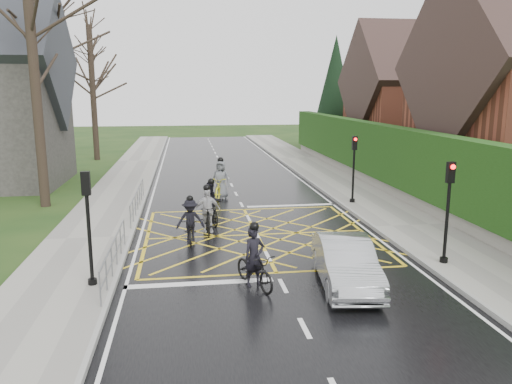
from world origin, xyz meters
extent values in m
plane|color=black|center=(0.00, 0.00, 0.00)|extent=(120.00, 120.00, 0.00)
cube|color=black|center=(0.00, 0.00, 0.01)|extent=(9.00, 80.00, 0.01)
cube|color=gray|center=(6.00, 0.00, 0.07)|extent=(3.00, 80.00, 0.15)
cube|color=gray|center=(-6.00, 0.00, 0.07)|extent=(3.00, 80.00, 0.15)
cube|color=slate|center=(7.75, 6.00, 0.35)|extent=(0.50, 38.00, 0.70)
cube|color=#19380F|center=(7.75, 6.00, 2.10)|extent=(0.90, 38.00, 2.80)
cube|color=brown|center=(14.75, 18.00, 3.00)|extent=(9.00, 8.00, 6.00)
cube|color=#31211D|center=(14.75, 18.00, 5.90)|extent=(9.80, 8.80, 8.80)
cube|color=brown|center=(17.45, 18.00, 8.50)|extent=(0.70, 0.70, 1.60)
cylinder|color=black|center=(10.75, 26.00, 0.60)|extent=(0.50, 0.50, 1.20)
cone|color=black|center=(10.75, 26.00, 5.00)|extent=(4.60, 4.60, 10.00)
cylinder|color=black|center=(-9.00, 6.00, 5.50)|extent=(0.44, 0.44, 11.00)
cylinder|color=black|center=(-10.00, 14.00, 6.00)|extent=(0.44, 0.44, 12.00)
cylinder|color=black|center=(-9.30, 22.00, 5.00)|extent=(0.44, 0.44, 10.00)
cylinder|color=slate|center=(-4.65, -3.50, 1.00)|extent=(0.05, 5.00, 0.05)
cylinder|color=slate|center=(-4.65, -3.50, 0.55)|extent=(0.04, 5.00, 0.04)
cylinder|color=slate|center=(-4.65, -6.00, 0.50)|extent=(0.04, 0.04, 1.00)
cylinder|color=slate|center=(-4.65, -1.00, 0.50)|extent=(0.04, 0.04, 1.00)
cylinder|color=slate|center=(-4.65, 4.00, 1.00)|extent=(0.05, 6.00, 0.05)
cylinder|color=slate|center=(-4.65, 4.00, 0.55)|extent=(0.04, 6.00, 0.04)
cylinder|color=slate|center=(-4.65, 1.00, 0.50)|extent=(0.04, 0.04, 1.00)
cylinder|color=slate|center=(-4.65, 7.00, 0.50)|extent=(0.04, 0.04, 1.00)
cylinder|color=black|center=(5.10, 4.20, 1.50)|extent=(0.10, 0.10, 3.00)
cylinder|color=black|center=(5.10, 4.20, 0.15)|extent=(0.24, 0.24, 0.30)
cube|color=black|center=(5.10, 4.20, 2.90)|extent=(0.22, 0.16, 0.62)
sphere|color=#FF0C0C|center=(5.10, 4.08, 3.08)|extent=(0.14, 0.14, 0.14)
cylinder|color=black|center=(5.10, -4.20, 1.50)|extent=(0.10, 0.10, 3.00)
cylinder|color=black|center=(5.10, -4.20, 0.15)|extent=(0.24, 0.24, 0.30)
cube|color=black|center=(5.10, -4.20, 2.90)|extent=(0.22, 0.16, 0.62)
sphere|color=#FF0C0C|center=(5.10, -4.32, 3.08)|extent=(0.14, 0.14, 0.14)
cylinder|color=black|center=(-5.10, -4.50, 1.50)|extent=(0.10, 0.10, 3.00)
cylinder|color=black|center=(-5.10, -4.50, 0.15)|extent=(0.24, 0.24, 0.30)
cube|color=black|center=(-5.10, -4.50, 2.90)|extent=(0.22, 0.16, 0.62)
sphere|color=#FF0C0C|center=(-5.10, -4.38, 3.08)|extent=(0.14, 0.14, 0.14)
imported|color=black|center=(-0.77, -4.91, 0.48)|extent=(1.30, 1.95, 0.97)
imported|color=black|center=(-0.77, -4.81, 0.82)|extent=(0.71, 0.59, 1.65)
sphere|color=black|center=(-0.77, -4.81, 1.67)|extent=(0.26, 0.26, 0.26)
imported|color=black|center=(-1.56, 1.81, 0.55)|extent=(0.85, 1.89, 1.10)
imported|color=black|center=(-1.56, 1.91, 0.84)|extent=(0.92, 0.78, 1.68)
sphere|color=black|center=(-1.56, 1.91, 1.70)|extent=(0.26, 0.26, 0.26)
imported|color=black|center=(-2.43, -0.62, 0.45)|extent=(0.61, 1.72, 0.90)
imported|color=black|center=(-2.43, -0.52, 0.77)|extent=(1.00, 0.58, 1.53)
sphere|color=black|center=(-2.43, -0.52, 1.55)|extent=(0.24, 0.24, 0.24)
imported|color=black|center=(-1.79, 0.52, 0.55)|extent=(0.56, 1.84, 1.10)
imported|color=#AFAEB2|center=(-1.79, 0.62, 0.84)|extent=(1.00, 0.43, 1.68)
sphere|color=black|center=(-1.79, 0.62, 1.70)|extent=(0.26, 0.26, 0.26)
imported|color=gold|center=(-0.85, 6.41, 0.56)|extent=(1.31, 2.25, 1.12)
imported|color=#575A5E|center=(-0.85, 6.51, 0.95)|extent=(1.06, 0.84, 1.90)
sphere|color=black|center=(-0.85, 6.51, 1.92)|extent=(0.30, 0.30, 0.30)
imported|color=#A9ACB0|center=(1.70, -5.17, 0.65)|extent=(1.85, 4.10, 1.30)
camera|label=1|loc=(-2.54, -17.59, 5.24)|focal=35.00mm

